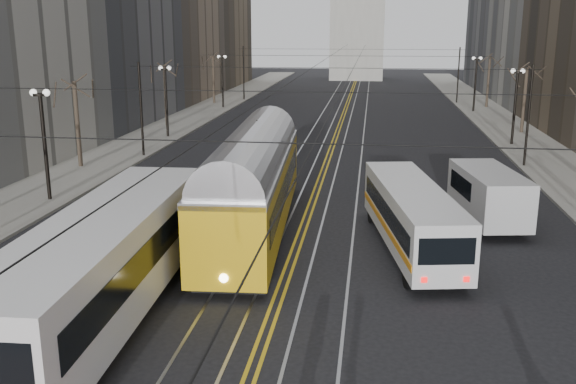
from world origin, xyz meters
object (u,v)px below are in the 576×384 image
(transit_bus, at_px, (104,270))
(rear_bus, at_px, (412,219))
(streetcar, at_px, (253,192))
(sedan_grey, at_px, (388,174))
(cargo_van, at_px, (488,198))

(transit_bus, relative_size, rear_bus, 1.35)
(streetcar, height_order, rear_bus, streetcar)
(sedan_grey, bearing_deg, transit_bus, -105.41)
(cargo_van, relative_size, sedan_grey, 1.48)
(transit_bus, height_order, rear_bus, transit_bus)
(streetcar, distance_m, sedan_grey, 11.38)
(streetcar, xyz_separation_m, cargo_van, (10.54, 2.46, -0.55))
(transit_bus, xyz_separation_m, rear_bus, (9.71, 7.90, -0.39))
(rear_bus, bearing_deg, transit_bus, -150.53)
(rear_bus, relative_size, sedan_grey, 2.61)
(transit_bus, distance_m, streetcar, 9.92)
(cargo_van, bearing_deg, transit_bus, -147.43)
(streetcar, relative_size, cargo_van, 2.68)
(cargo_van, height_order, sedan_grey, cargo_van)
(transit_bus, distance_m, sedan_grey, 21.06)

